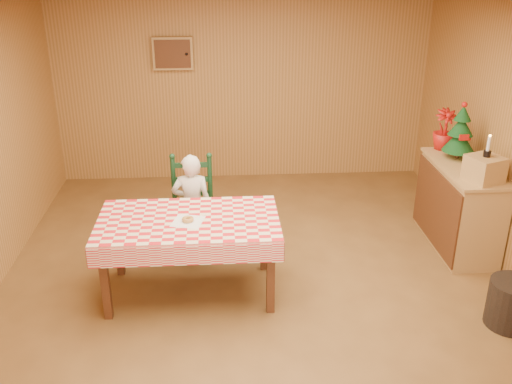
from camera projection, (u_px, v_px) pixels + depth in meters
ground at (257, 291)px, 5.46m from camera, size 6.00×6.00×0.00m
cabin_walls at (253, 90)px, 5.22m from camera, size 5.10×6.05×2.65m
dining_table at (189, 227)px, 5.18m from camera, size 1.66×0.96×0.77m
ladder_chair at (193, 209)px, 5.98m from camera, size 0.44×0.40×1.08m
seated_child at (192, 206)px, 5.90m from camera, size 0.41×0.27×1.12m
napkin at (188, 221)px, 5.11m from camera, size 0.32×0.32×0.00m
donut at (188, 219)px, 5.10m from camera, size 0.14×0.14×0.04m
shelf_unit at (459, 206)px, 6.12m from camera, size 0.54×1.24×0.93m
crate at (484, 169)px, 5.52m from camera, size 0.39×0.39×0.25m
christmas_tree at (460, 133)px, 6.05m from camera, size 0.34×0.34×0.62m
flower_arrangement at (445, 129)px, 6.34m from camera, size 0.28×0.28×0.46m
candle_set at (488, 150)px, 5.44m from camera, size 0.07×0.07×0.22m
storage_bin at (512, 304)px, 4.90m from camera, size 0.55×0.55×0.42m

